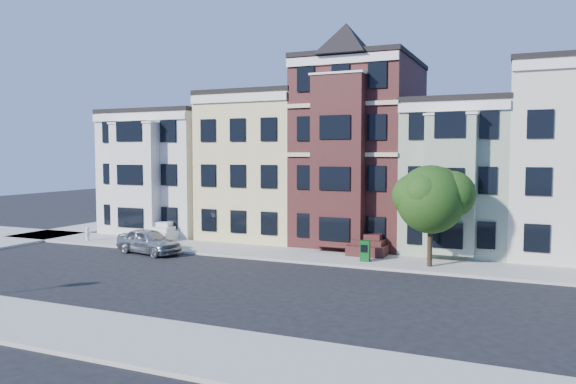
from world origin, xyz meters
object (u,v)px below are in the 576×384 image
at_px(street_tree, 430,204).
at_px(parked_car, 149,241).
at_px(fire_hydrant, 88,235).
at_px(newspaper_box, 365,251).

height_order(street_tree, parked_car, street_tree).
relative_size(street_tree, fire_hydrant, 8.83).
bearing_deg(street_tree, parked_car, -172.43).
bearing_deg(newspaper_box, street_tree, -5.62).
xyz_separation_m(street_tree, newspaper_box, (-3.49, -0.00, -2.71)).
distance_m(parked_car, fire_hydrant, 6.67).
distance_m(parked_car, newspaper_box, 13.08).
distance_m(street_tree, parked_car, 16.75).
height_order(street_tree, fire_hydrant, street_tree).
distance_m(street_tree, fire_hydrant, 23.01).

